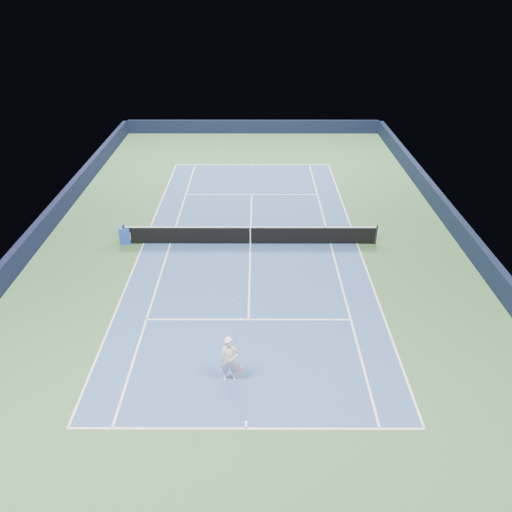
{
  "coord_description": "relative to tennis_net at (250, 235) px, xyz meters",
  "views": [
    {
      "loc": [
        0.33,
        -22.48,
        12.26
      ],
      "look_at": [
        0.29,
        -3.0,
        1.0
      ],
      "focal_mm": 35.0,
      "sensor_mm": 36.0,
      "label": 1
    }
  ],
  "objects": [
    {
      "name": "ground",
      "position": [
        0.0,
        0.0,
        -0.5
      ],
      "size": [
        40.0,
        40.0,
        0.0
      ],
      "primitive_type": "plane",
      "color": "#32562F",
      "rests_on": "ground"
    },
    {
      "name": "wall_far",
      "position": [
        0.0,
        19.82,
        0.05
      ],
      "size": [
        22.0,
        0.35,
        1.1
      ],
      "primitive_type": "cube",
      "color": "black",
      "rests_on": "ground"
    },
    {
      "name": "wall_right",
      "position": [
        10.82,
        0.0,
        0.05
      ],
      "size": [
        0.35,
        40.0,
        1.1
      ],
      "primitive_type": "cube",
      "color": "black",
      "rests_on": "ground"
    },
    {
      "name": "wall_left",
      "position": [
        -10.82,
        0.0,
        0.05
      ],
      "size": [
        0.35,
        40.0,
        1.1
      ],
      "primitive_type": "cube",
      "color": "black",
      "rests_on": "ground"
    },
    {
      "name": "court_surface",
      "position": [
        0.0,
        0.0,
        -0.5
      ],
      "size": [
        10.97,
        23.77,
        0.01
      ],
      "primitive_type": "cube",
      "color": "#2D4A7F",
      "rests_on": "ground"
    },
    {
      "name": "baseline_far",
      "position": [
        0.0,
        11.88,
        -0.5
      ],
      "size": [
        10.97,
        0.08,
        0.0
      ],
      "primitive_type": "cube",
      "color": "white",
      "rests_on": "ground"
    },
    {
      "name": "baseline_near",
      "position": [
        0.0,
        -11.88,
        -0.5
      ],
      "size": [
        10.97,
        0.08,
        0.0
      ],
      "primitive_type": "cube",
      "color": "white",
      "rests_on": "ground"
    },
    {
      "name": "sideline_doubles_right",
      "position": [
        5.49,
        0.0,
        -0.5
      ],
      "size": [
        0.08,
        23.77,
        0.0
      ],
      "primitive_type": "cube",
      "color": "white",
      "rests_on": "ground"
    },
    {
      "name": "sideline_doubles_left",
      "position": [
        -5.49,
        0.0,
        -0.5
      ],
      "size": [
        0.08,
        23.77,
        0.0
      ],
      "primitive_type": "cube",
      "color": "white",
      "rests_on": "ground"
    },
    {
      "name": "sideline_singles_right",
      "position": [
        4.12,
        0.0,
        -0.5
      ],
      "size": [
        0.08,
        23.77,
        0.0
      ],
      "primitive_type": "cube",
      "color": "white",
      "rests_on": "ground"
    },
    {
      "name": "sideline_singles_left",
      "position": [
        -4.12,
        0.0,
        -0.5
      ],
      "size": [
        0.08,
        23.77,
        0.0
      ],
      "primitive_type": "cube",
      "color": "white",
      "rests_on": "ground"
    },
    {
      "name": "service_line_far",
      "position": [
        0.0,
        6.4,
        -0.5
      ],
      "size": [
        8.23,
        0.08,
        0.0
      ],
      "primitive_type": "cube",
      "color": "white",
      "rests_on": "ground"
    },
    {
      "name": "service_line_near",
      "position": [
        0.0,
        -6.4,
        -0.5
      ],
      "size": [
        8.23,
        0.08,
        0.0
      ],
      "primitive_type": "cube",
      "color": "white",
      "rests_on": "ground"
    },
    {
      "name": "center_service_line",
      "position": [
        0.0,
        0.0,
        -0.5
      ],
      "size": [
        0.08,
        12.8,
        0.0
      ],
      "primitive_type": "cube",
      "color": "white",
      "rests_on": "ground"
    },
    {
      "name": "center_mark_far",
      "position": [
        0.0,
        11.73,
        -0.5
      ],
      "size": [
        0.08,
        0.3,
        0.0
      ],
      "primitive_type": "cube",
      "color": "white",
      "rests_on": "ground"
    },
    {
      "name": "center_mark_near",
      "position": [
        0.0,
        -11.73,
        -0.5
      ],
      "size": [
        0.08,
        0.3,
        0.0
      ],
      "primitive_type": "cube",
      "color": "white",
      "rests_on": "ground"
    },
    {
      "name": "tennis_net",
      "position": [
        0.0,
        0.0,
        0.0
      ],
      "size": [
        12.9,
        0.1,
        1.07
      ],
      "color": "black",
      "rests_on": "ground"
    },
    {
      "name": "sponsor_cube",
      "position": [
        -6.4,
        0.1,
        -0.06
      ],
      "size": [
        0.59,
        0.52,
        0.88
      ],
      "color": "#1C3EAD",
      "rests_on": "ground"
    },
    {
      "name": "tennis_player",
      "position": [
        -0.58,
        -9.76,
        0.38
      ],
      "size": [
        0.81,
        1.27,
        2.63
      ],
      "color": "silver",
      "rests_on": "ground"
    }
  ]
}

